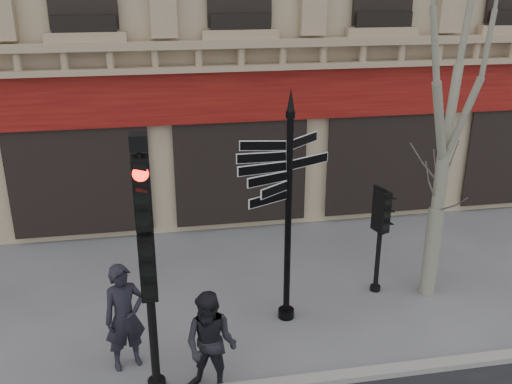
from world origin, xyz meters
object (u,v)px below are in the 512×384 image
plane_tree (458,39)px  pedestrian_b (211,345)px  traffic_signal_main (146,238)px  traffic_signal_secondary (381,222)px  fingerpost (289,171)px  pedestrian_a (125,317)px

plane_tree → pedestrian_b: bearing=-155.0°
traffic_signal_main → pedestrian_b: 2.04m
traffic_signal_secondary → pedestrian_b: (-3.80, -2.55, -0.69)m
fingerpost → pedestrian_b: size_ratio=2.51×
traffic_signal_main → plane_tree: bearing=18.2°
traffic_signal_secondary → pedestrian_b: bearing=-163.7°
plane_tree → pedestrian_a: plane_tree is taller
pedestrian_b → fingerpost: bearing=74.9°
fingerpost → plane_tree: size_ratio=0.61×
traffic_signal_secondary → pedestrian_a: bearing=179.7°
traffic_signal_secondary → pedestrian_b: size_ratio=1.26×
fingerpost → plane_tree: 3.88m
traffic_signal_secondary → pedestrian_a: size_ratio=1.18×
traffic_signal_secondary → pedestrian_a: traffic_signal_secondary is taller
plane_tree → pedestrian_a: size_ratio=3.88×
plane_tree → pedestrian_a: (-6.20, -1.31, -4.30)m
fingerpost → pedestrian_b: fingerpost is taller
traffic_signal_main → plane_tree: 6.58m
pedestrian_a → pedestrian_b: 1.66m
pedestrian_a → pedestrian_b: (1.36, -0.95, -0.06)m
pedestrian_b → pedestrian_a: bearing=171.4°
fingerpost → pedestrian_b: 3.32m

